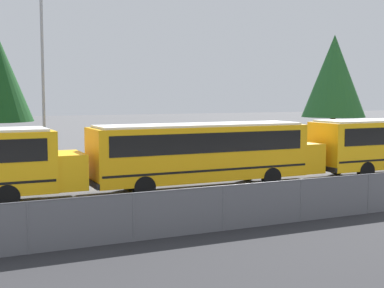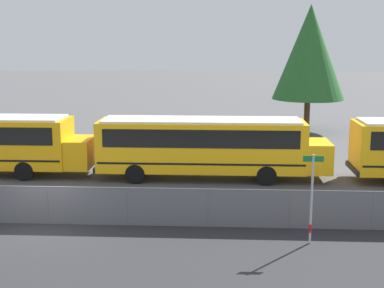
# 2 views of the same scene
# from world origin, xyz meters

# --- Properties ---
(ground_plane) EXTENTS (200.00, 200.00, 0.00)m
(ground_plane) POSITION_xyz_m (0.00, 0.00, 0.00)
(ground_plane) COLOR #4C4C4F
(fence) EXTENTS (61.31, 0.07, 1.50)m
(fence) POSITION_xyz_m (-0.00, -0.00, 0.77)
(fence) COLOR #9EA0A5
(fence) RESTS_ON ground_plane
(school_bus_2) EXTENTS (11.72, 2.55, 3.07)m
(school_bus_2) POSITION_xyz_m (5.88, 7.16, 1.83)
(school_bus_2) COLOR #EDA80F
(school_bus_2) RESTS_ON ground_plane
(street_sign) EXTENTS (0.70, 0.09, 3.17)m
(street_sign) POSITION_xyz_m (9.73, -1.49, 1.68)
(street_sign) COLOR #B7B7BC
(street_sign) RESTS_ON ground_plane
(tree_0) EXTENTS (5.41, 5.41, 9.55)m
(tree_0) POSITION_xyz_m (13.19, 21.75, 6.02)
(tree_0) COLOR #51381E
(tree_0) RESTS_ON ground_plane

